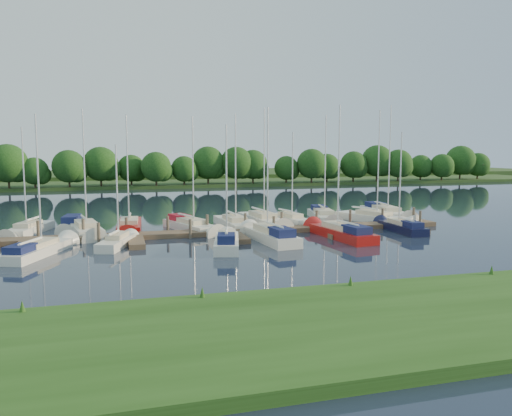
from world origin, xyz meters
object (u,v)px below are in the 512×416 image
object	(u,v)px
sailboat_n_0	(28,231)
sailboat_s_2	(227,243)
motorboat	(71,226)
sailboat_n_5	(235,225)
dock	(231,233)

from	to	relation	value
sailboat_n_0	sailboat_s_2	size ratio (longest dim) A/B	1.00
motorboat	sailboat_s_2	xyz separation A→B (m)	(11.89, -12.42, 0.01)
motorboat	sailboat_n_5	xyz separation A→B (m)	(14.67, -3.24, -0.06)
sailboat_n_5	sailboat_s_2	size ratio (longest dim) A/B	1.14
dock	sailboat_s_2	size ratio (longest dim) A/B	4.17
dock	sailboat_n_5	world-z (taller)	sailboat_n_5
dock	motorboat	size ratio (longest dim) A/B	6.89
sailboat_n_0	motorboat	world-z (taller)	sailboat_n_0
dock	motorboat	xyz separation A→B (m)	(-13.45, 7.11, 0.13)
dock	sailboat_n_0	distance (m)	17.73
sailboat_n_0	motorboat	size ratio (longest dim) A/B	1.65
dock	motorboat	distance (m)	15.21
sailboat_n_0	dock	bearing A→B (deg)	178.12
sailboat_s_2	sailboat_n_5	bearing A→B (deg)	86.41
motorboat	sailboat_n_5	world-z (taller)	sailboat_n_5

